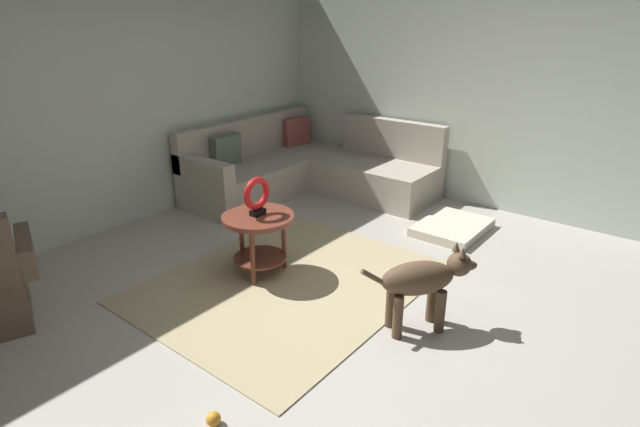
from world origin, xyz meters
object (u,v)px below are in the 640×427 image
torus_sculpture (257,195)px  dog (423,281)px  sectional_couch (306,170)px  dog_toy_ball (213,419)px  dog_bed_mat (452,227)px  side_table (259,229)px

torus_sculpture → dog: size_ratio=0.47×
sectional_couch → torus_sculpture: (-1.86, -1.03, 0.42)m
sectional_couch → dog_toy_ball: sectional_couch is taller
dog_bed_mat → dog_toy_ball: dog_bed_mat is taller
sectional_couch → side_table: size_ratio=3.75×
dog_bed_mat → dog_toy_ball: (-3.24, -0.09, -0.00)m
side_table → torus_sculpture: 0.29m
dog → dog_toy_ball: bearing=-67.7°
side_table → dog_bed_mat: bearing=-26.3°
dog_bed_mat → dog: (-1.73, -0.54, 0.33)m
side_table → dog_toy_ball: side_table is taller
torus_sculpture → dog_toy_ball: 1.84m
sectional_couch → dog: sectional_couch is taller
torus_sculpture → dog_bed_mat: 2.17m
torus_sculpture → dog_bed_mat: torus_sculpture is taller
dog_bed_mat → side_table: bearing=153.7°
torus_sculpture → dog_bed_mat: size_ratio=0.41×
sectional_couch → dog_bed_mat: size_ratio=2.81×
sectional_couch → side_table: 2.13m
dog_bed_mat → dog_toy_ball: 3.24m
sectional_couch → dog: (-1.73, -2.48, 0.09)m
side_table → torus_sculpture: size_ratio=1.84×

